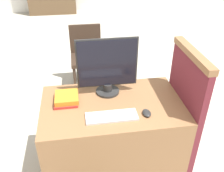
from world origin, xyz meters
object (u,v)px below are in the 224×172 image
object	(u,v)px
keyboard	(112,117)
far_chair	(86,53)
mouse	(147,113)
monitor	(107,67)
book_stack	(66,98)

from	to	relation	value
keyboard	far_chair	size ratio (longest dim) A/B	0.45
far_chair	mouse	bearing A→B (deg)	-132.20
monitor	keyboard	distance (m)	0.43
monitor	mouse	distance (m)	0.50
mouse	far_chair	xyz separation A→B (m)	(-0.37, 1.78, -0.27)
far_chair	keyboard	bearing A→B (deg)	-140.83
keyboard	far_chair	distance (m)	1.80
monitor	mouse	world-z (taller)	monitor
monitor	far_chair	world-z (taller)	monitor
mouse	far_chair	distance (m)	1.84
keyboard	mouse	xyz separation A→B (m)	(0.27, -0.01, 0.01)
book_stack	far_chair	size ratio (longest dim) A/B	0.24
monitor	far_chair	xyz separation A→B (m)	(-0.11, 1.43, -0.51)
monitor	book_stack	world-z (taller)	monitor
monitor	far_chair	distance (m)	1.52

